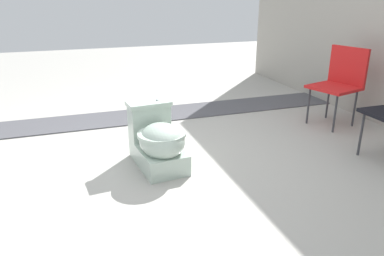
% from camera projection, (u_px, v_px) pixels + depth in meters
% --- Properties ---
extents(ground_plane, '(14.00, 14.00, 0.00)m').
position_uv_depth(ground_plane, '(165.00, 157.00, 3.33)').
color(ground_plane, '#A8A59E').
extents(gravel_strip, '(0.56, 8.00, 0.01)m').
position_uv_depth(gravel_strip, '(179.00, 112.00, 4.55)').
color(gravel_strip, '#4C4C51').
rests_on(gravel_strip, ground).
extents(toilet, '(0.67, 0.44, 0.52)m').
position_uv_depth(toilet, '(158.00, 141.00, 3.10)').
color(toilet, '#B2C6B7').
rests_on(toilet, ground).
extents(folding_chair_left, '(0.54, 0.54, 0.83)m').
position_uv_depth(folding_chair_left, '(341.00, 78.00, 4.01)').
color(folding_chair_left, red).
rests_on(folding_chair_left, ground).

